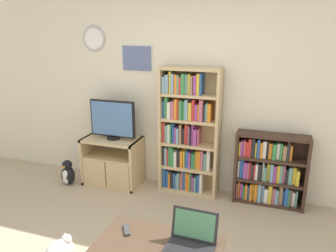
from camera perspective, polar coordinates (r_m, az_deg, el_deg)
wall_back at (r=4.24m, az=3.62°, el=5.86°), size 6.83×0.09×2.60m
tv_stand at (r=4.62m, az=-9.66°, el=-6.05°), size 0.78×0.45×0.66m
television at (r=4.42m, az=-9.62°, el=1.06°), size 0.63×0.18×0.53m
bookshelf_tall at (r=4.21m, az=3.36°, el=-1.18°), size 0.77×0.26×1.65m
bookshelf_short at (r=4.21m, az=17.05°, el=-7.47°), size 0.85×0.25×0.90m
coffee_table at (r=2.83m, az=-1.74°, el=-20.69°), size 1.01×0.56×0.43m
laptop at (r=2.75m, az=4.15°, el=-18.98°), size 0.39×0.31×0.27m
remote_near_laptop at (r=2.97m, az=-7.22°, el=-17.50°), size 0.12×0.16×0.02m
cat at (r=3.35m, az=-18.26°, el=-20.13°), size 0.27×0.54×0.30m
penguin_figurine at (r=4.80m, az=-17.07°, el=-7.91°), size 0.19×0.17×0.36m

